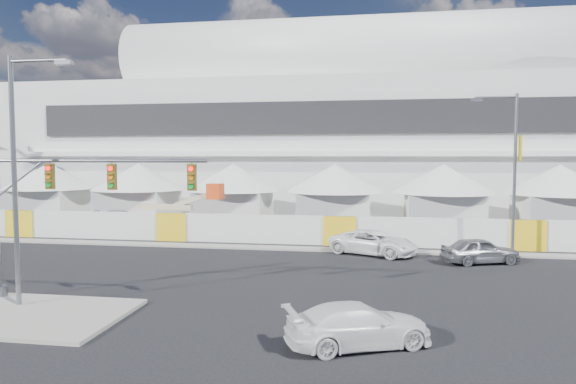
% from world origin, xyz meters
% --- Properties ---
extents(ground, '(160.00, 160.00, 0.00)m').
position_xyz_m(ground, '(0.00, 0.00, 0.00)').
color(ground, black).
rests_on(ground, ground).
extents(far_curb, '(80.00, 1.20, 0.12)m').
position_xyz_m(far_curb, '(20.00, 12.50, 0.06)').
color(far_curb, gray).
rests_on(far_curb, ground).
extents(stadium, '(80.00, 24.80, 21.98)m').
position_xyz_m(stadium, '(8.71, 41.50, 9.45)').
color(stadium, silver).
rests_on(stadium, ground).
extents(tent_row, '(53.40, 8.40, 5.40)m').
position_xyz_m(tent_row, '(0.50, 24.00, 3.15)').
color(tent_row, silver).
rests_on(tent_row, ground).
extents(hoarding_fence, '(70.00, 0.25, 2.00)m').
position_xyz_m(hoarding_fence, '(6.00, 14.50, 1.00)').
color(hoarding_fence, white).
rests_on(hoarding_fence, ground).
extents(sedan_silver, '(3.02, 4.65, 1.47)m').
position_xyz_m(sedan_silver, '(14.21, 9.91, 0.74)').
color(sedan_silver, '#98999D').
rests_on(sedan_silver, ground).
extents(pickup_curb, '(4.41, 5.91, 1.49)m').
position_xyz_m(pickup_curb, '(8.27, 11.61, 0.75)').
color(pickup_curb, white).
rests_on(pickup_curb, ground).
extents(pickup_near, '(3.64, 5.09, 1.37)m').
position_xyz_m(pickup_near, '(7.74, -3.97, 0.69)').
color(pickup_near, white).
rests_on(pickup_near, ground).
extents(lot_car_c, '(2.76, 5.38, 1.49)m').
position_xyz_m(lot_car_c, '(-12.53, 19.76, 0.75)').
color(lot_car_c, '#ACADB1').
rests_on(lot_car_c, ground).
extents(traffic_mast, '(9.59, 0.64, 6.54)m').
position_xyz_m(traffic_mast, '(-5.26, -1.00, 3.86)').
color(traffic_mast, slate).
rests_on(traffic_mast, median_island).
extents(streetlight_median, '(2.70, 0.27, 9.77)m').
position_xyz_m(streetlight_median, '(-5.46, -2.05, 5.76)').
color(streetlight_median, slate).
rests_on(streetlight_median, median_island).
extents(streetlight_curb, '(2.90, 0.65, 9.79)m').
position_xyz_m(streetlight_curb, '(16.37, 12.50, 5.68)').
color(streetlight_curb, gray).
rests_on(streetlight_curb, ground).
extents(boom_lift, '(8.08, 2.22, 4.06)m').
position_xyz_m(boom_lift, '(-7.76, 16.37, 1.09)').
color(boom_lift, '#E64515').
rests_on(boom_lift, ground).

